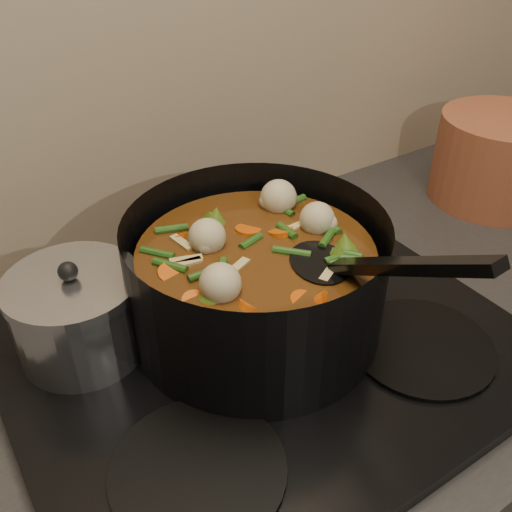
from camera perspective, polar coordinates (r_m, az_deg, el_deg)
stovetop at (r=0.75m, az=0.31°, el=-8.54°), size 0.62×0.54×0.03m
stockpot at (r=0.71m, az=0.06°, el=-2.52°), size 0.35×0.44×0.24m
saucepan at (r=0.72m, az=-17.37°, el=-5.60°), size 0.16×0.16×0.13m
terracotta_crock at (r=1.13m, az=23.01°, el=8.94°), size 0.28×0.28×0.16m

